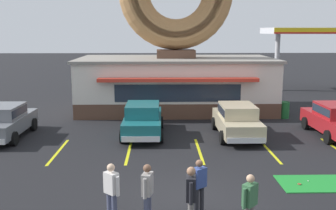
{
  "coord_description": "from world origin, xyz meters",
  "views": [
    {
      "loc": [
        -0.82,
        -11.08,
        5.05
      ],
      "look_at": [
        -0.48,
        5.0,
        2.0
      ],
      "focal_mm": 42.0,
      "sensor_mm": 36.0,
      "label": 1
    }
  ],
  "objects_px": {
    "car_teal": "(143,118)",
    "trash_bin": "(284,110)",
    "car_grey": "(5,120)",
    "pedestrian_clipboard_woman": "(250,202)",
    "pedestrian_hooded_kid": "(199,184)",
    "car_red": "(335,119)",
    "pedestrian_beanie_man": "(111,190)",
    "pedestrian_blue_sweater_man": "(147,191)",
    "pedestrian_leather_jacket_man": "(191,196)",
    "car_champagne": "(237,119)",
    "golf_ball": "(308,181)"
  },
  "relations": [
    {
      "from": "car_champagne",
      "to": "pedestrian_beanie_man",
      "type": "relative_size",
      "value": 2.83
    },
    {
      "from": "car_teal",
      "to": "trash_bin",
      "type": "relative_size",
      "value": 4.69
    },
    {
      "from": "car_grey",
      "to": "pedestrian_beanie_man",
      "type": "bearing_deg",
      "value": -54.36
    },
    {
      "from": "car_teal",
      "to": "pedestrian_leather_jacket_man",
      "type": "relative_size",
      "value": 2.66
    },
    {
      "from": "car_teal",
      "to": "car_champagne",
      "type": "bearing_deg",
      "value": -3.97
    },
    {
      "from": "pedestrian_blue_sweater_man",
      "to": "pedestrian_leather_jacket_man",
      "type": "distance_m",
      "value": 1.2
    },
    {
      "from": "trash_bin",
      "to": "pedestrian_clipboard_woman",
      "type": "bearing_deg",
      "value": -110.92
    },
    {
      "from": "pedestrian_blue_sweater_man",
      "to": "pedestrian_hooded_kid",
      "type": "xyz_separation_m",
      "value": [
        1.42,
        0.58,
        -0.05
      ]
    },
    {
      "from": "car_grey",
      "to": "pedestrian_leather_jacket_man",
      "type": "height_order",
      "value": "pedestrian_leather_jacket_man"
    },
    {
      "from": "golf_ball",
      "to": "pedestrian_blue_sweater_man",
      "type": "bearing_deg",
      "value": -152.97
    },
    {
      "from": "car_red",
      "to": "pedestrian_beanie_man",
      "type": "distance_m",
      "value": 12.91
    },
    {
      "from": "car_red",
      "to": "car_champagne",
      "type": "bearing_deg",
      "value": 179.72
    },
    {
      "from": "car_grey",
      "to": "pedestrian_blue_sweater_man",
      "type": "bearing_deg",
      "value": -50.76
    },
    {
      "from": "golf_ball",
      "to": "pedestrian_beanie_man",
      "type": "relative_size",
      "value": 0.03
    },
    {
      "from": "pedestrian_hooded_kid",
      "to": "car_red",
      "type": "bearing_deg",
      "value": 47.22
    },
    {
      "from": "car_teal",
      "to": "pedestrian_hooded_kid",
      "type": "relative_size",
      "value": 2.95
    },
    {
      "from": "golf_ball",
      "to": "car_champagne",
      "type": "height_order",
      "value": "car_champagne"
    },
    {
      "from": "car_champagne",
      "to": "pedestrian_beanie_man",
      "type": "bearing_deg",
      "value": -120.61
    },
    {
      "from": "pedestrian_blue_sweater_man",
      "to": "pedestrian_clipboard_woman",
      "type": "relative_size",
      "value": 1.04
    },
    {
      "from": "pedestrian_blue_sweater_man",
      "to": "pedestrian_clipboard_woman",
      "type": "distance_m",
      "value": 2.64
    },
    {
      "from": "car_red",
      "to": "trash_bin",
      "type": "bearing_deg",
      "value": 106.05
    },
    {
      "from": "car_red",
      "to": "pedestrian_hooded_kid",
      "type": "bearing_deg",
      "value": -132.78
    },
    {
      "from": "car_grey",
      "to": "pedestrian_hooded_kid",
      "type": "xyz_separation_m",
      "value": [
        8.46,
        -8.04,
        -0.02
      ]
    },
    {
      "from": "pedestrian_blue_sweater_man",
      "to": "car_teal",
      "type": "bearing_deg",
      "value": 93.13
    },
    {
      "from": "pedestrian_hooded_kid",
      "to": "pedestrian_leather_jacket_man",
      "type": "distance_m",
      "value": 1.09
    },
    {
      "from": "golf_ball",
      "to": "car_teal",
      "type": "xyz_separation_m",
      "value": [
        -5.83,
        6.19,
        0.82
      ]
    },
    {
      "from": "pedestrian_blue_sweater_man",
      "to": "pedestrian_hooded_kid",
      "type": "distance_m",
      "value": 1.54
    },
    {
      "from": "golf_ball",
      "to": "pedestrian_leather_jacket_man",
      "type": "height_order",
      "value": "pedestrian_leather_jacket_man"
    },
    {
      "from": "car_champagne",
      "to": "trash_bin",
      "type": "xyz_separation_m",
      "value": [
        3.6,
        4.06,
        -0.37
      ]
    },
    {
      "from": "car_teal",
      "to": "pedestrian_hooded_kid",
      "type": "bearing_deg",
      "value": -77.11
    },
    {
      "from": "pedestrian_leather_jacket_man",
      "to": "trash_bin",
      "type": "height_order",
      "value": "pedestrian_leather_jacket_man"
    },
    {
      "from": "golf_ball",
      "to": "car_grey",
      "type": "bearing_deg",
      "value": 154.55
    },
    {
      "from": "car_red",
      "to": "pedestrian_leather_jacket_man",
      "type": "relative_size",
      "value": 2.66
    },
    {
      "from": "car_grey",
      "to": "car_teal",
      "type": "bearing_deg",
      "value": 2.55
    },
    {
      "from": "car_red",
      "to": "car_champagne",
      "type": "relative_size",
      "value": 1.0
    },
    {
      "from": "trash_bin",
      "to": "pedestrian_leather_jacket_man",
      "type": "bearing_deg",
      "value": -116.47
    },
    {
      "from": "pedestrian_beanie_man",
      "to": "pedestrian_clipboard_woman",
      "type": "bearing_deg",
      "value": -12.54
    },
    {
      "from": "pedestrian_beanie_man",
      "to": "trash_bin",
      "type": "relative_size",
      "value": 1.65
    },
    {
      "from": "golf_ball",
      "to": "car_grey",
      "type": "distance_m",
      "value": 13.75
    },
    {
      "from": "pedestrian_hooded_kid",
      "to": "pedestrian_beanie_man",
      "type": "height_order",
      "value": "pedestrian_beanie_man"
    },
    {
      "from": "pedestrian_leather_jacket_man",
      "to": "pedestrian_beanie_man",
      "type": "height_order",
      "value": "pedestrian_leather_jacket_man"
    },
    {
      "from": "golf_ball",
      "to": "car_teal",
      "type": "distance_m",
      "value": 8.54
    },
    {
      "from": "golf_ball",
      "to": "car_red",
      "type": "distance_m",
      "value": 6.85
    },
    {
      "from": "car_red",
      "to": "pedestrian_beanie_man",
      "type": "height_order",
      "value": "pedestrian_beanie_man"
    },
    {
      "from": "car_grey",
      "to": "pedestrian_clipboard_woman",
      "type": "xyz_separation_m",
      "value": [
        9.6,
        -9.27,
        -0.0
      ]
    },
    {
      "from": "car_grey",
      "to": "pedestrian_beanie_man",
      "type": "relative_size",
      "value": 2.84
    },
    {
      "from": "car_red",
      "to": "pedestrian_beanie_man",
      "type": "xyz_separation_m",
      "value": [
        -9.78,
        -8.44,
        0.02
      ]
    },
    {
      "from": "golf_ball",
      "to": "car_teal",
      "type": "height_order",
      "value": "car_teal"
    },
    {
      "from": "pedestrian_blue_sweater_man",
      "to": "pedestrian_hooded_kid",
      "type": "bearing_deg",
      "value": 22.35
    },
    {
      "from": "car_grey",
      "to": "pedestrian_clipboard_woman",
      "type": "distance_m",
      "value": 13.34
    }
  ]
}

